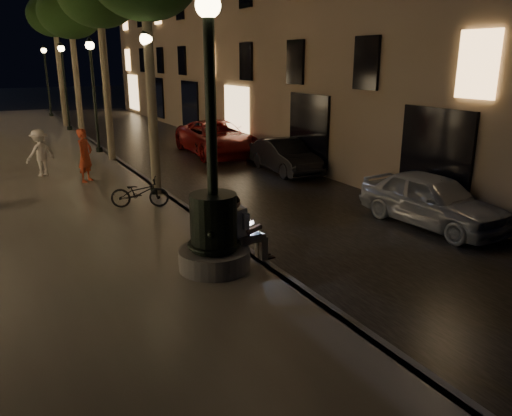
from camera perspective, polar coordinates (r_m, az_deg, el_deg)
ground at (r=22.20m, az=-16.13°, el=5.34°), size 120.00×120.00×0.00m
cobble_lane at (r=23.01m, az=-8.81°, el=6.21°), size 6.00×45.00×0.02m
promenade at (r=21.71m, az=-26.48°, el=4.26°), size 8.00×45.00×0.20m
curb_strip at (r=22.18m, az=-16.15°, el=5.60°), size 0.25×45.00×0.20m
fountain_lamppost at (r=9.53m, az=-4.88°, el=-1.24°), size 1.40×1.40×5.21m
seated_man_laptop at (r=9.86m, az=-1.57°, el=-2.21°), size 1.05×0.36×1.42m
tree_third at (r=26.74m, az=-20.48°, el=20.05°), size 3.00×3.00×7.20m
tree_far at (r=32.69m, az=-22.10°, el=19.63°), size 3.00×3.00×7.50m
lamp_curb_a at (r=14.98m, az=-12.10°, el=12.92°), size 0.36×0.36×4.81m
lamp_curb_b at (r=22.75m, az=-18.14°, el=13.67°), size 0.36×0.36×4.81m
lamp_curb_c at (r=30.64m, az=-21.10°, el=13.99°), size 0.36×0.36×4.81m
lamp_curb_d at (r=38.57m, az=-22.85°, el=14.16°), size 0.36×0.36×4.81m
car_front at (r=13.49m, az=19.50°, el=0.89°), size 1.87×4.09×1.36m
car_second at (r=18.84m, az=3.30°, el=5.94°), size 1.56×3.82×1.23m
car_third at (r=22.40m, az=-4.53°, el=7.98°), size 2.80×5.50×1.49m
pedestrian_red at (r=17.44m, az=-18.95°, el=5.71°), size 0.74×0.75×1.75m
pedestrian_white at (r=18.88m, az=-23.45°, el=5.82°), size 1.20×1.02×1.62m
bicycle at (r=14.03m, az=-13.16°, el=1.72°), size 1.66×1.13×0.82m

